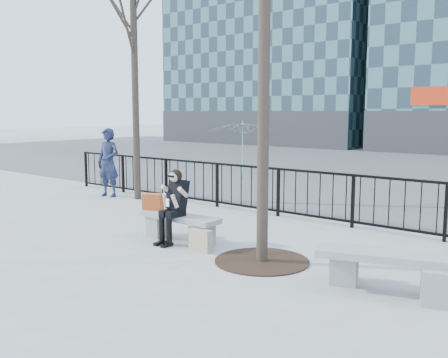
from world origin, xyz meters
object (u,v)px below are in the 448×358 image
Objects in this scene: bench_second at (388,268)px; standing_man at (108,163)px; bench_main at (180,225)px; seated_woman at (173,206)px.

standing_man reaches higher than bench_second.
bench_main is 3.96m from bench_second.
seated_woman is (-3.95, 0.02, 0.34)m from bench_second.
seated_woman is at bearing -37.70° from standing_man.
bench_second is at bearing -26.86° from standing_man.
seated_woman is at bearing -90.00° from bench_main.
bench_main is 5.45m from standing_man.
seated_woman reaches higher than bench_second.
bench_main is 0.40m from seated_woman.
seated_woman reaches higher than bench_main.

